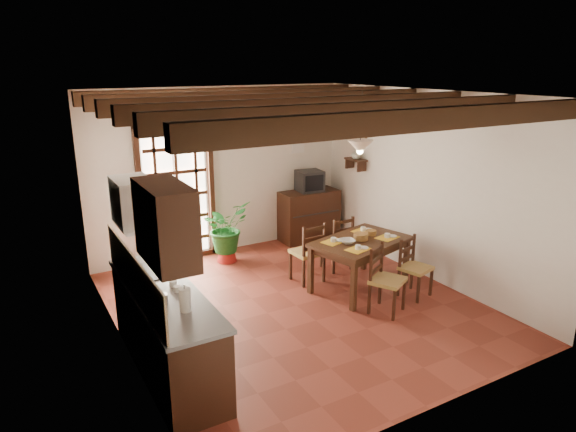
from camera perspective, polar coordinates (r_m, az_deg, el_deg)
ground_plane at (r=7.06m, az=0.92°, el=-9.91°), size 5.00×5.00×0.00m
room_shell at (r=6.46m, az=1.00°, el=4.65°), size 4.52×5.02×2.81m
ceiling_beams at (r=6.33m, az=1.04°, el=12.40°), size 4.50×4.34×0.20m
french_door at (r=8.47m, az=-12.27°, el=2.76°), size 1.26×0.11×2.32m
kitchen_counter at (r=5.67m, az=-13.41°, el=-12.14°), size 0.64×2.25×1.38m
upper_cabinet at (r=4.48m, az=-13.45°, el=-0.87°), size 0.35×0.80×0.70m
range_hood at (r=5.68m, az=-16.79°, el=1.39°), size 0.38×0.60×0.54m
counter_items at (r=5.54m, az=-14.02°, el=-7.32°), size 0.50×1.43×0.25m
dining_table at (r=7.40m, az=8.04°, el=-3.33°), size 1.55×1.21×0.74m
chair_near_left at (r=6.91m, az=10.84°, el=-8.27°), size 0.56×0.55×0.90m
chair_near_right at (r=7.45m, az=13.85°, el=-6.71°), size 0.47×0.46×0.84m
chair_far_left at (r=7.70m, az=2.20°, el=-5.22°), size 0.45×0.43×0.93m
chair_far_right at (r=8.19m, az=5.46°, el=-4.02°), size 0.42×0.40×0.88m
table_setting at (r=7.36m, az=8.08°, el=-2.49°), size 1.00×0.67×0.09m
table_bowl at (r=7.21m, az=6.59°, el=-2.81°), size 0.26×0.26×0.05m
sideboard at (r=9.44m, az=2.36°, el=0.07°), size 1.09×0.49×0.92m
crt_tv at (r=9.27m, az=2.42°, el=3.92°), size 0.48×0.45×0.37m
fuse_box at (r=9.32m, az=1.12°, el=8.00°), size 0.25×0.03×0.32m
plant_pot at (r=8.55m, az=-6.81°, el=-4.33°), size 0.33×0.33×0.20m
potted_plant at (r=8.40m, az=-6.92°, el=-1.40°), size 2.45×2.31×2.17m
wall_shelf at (r=9.00m, az=7.54°, el=5.99°), size 0.20×0.42×0.20m
shelf_vase at (r=8.97m, az=7.57°, el=6.86°), size 0.15×0.15×0.15m
shelf_flowers at (r=8.94m, az=7.62°, el=8.17°), size 0.14×0.14×0.36m
framed_picture at (r=8.96m, az=8.10°, el=9.42°), size 0.03×0.32×0.32m
pendant_lamp at (r=7.12m, az=8.02°, el=7.78°), size 0.36×0.36×0.84m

